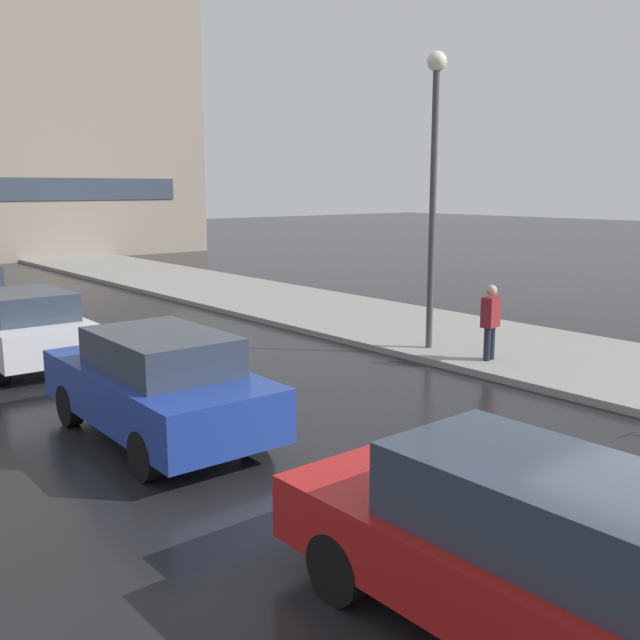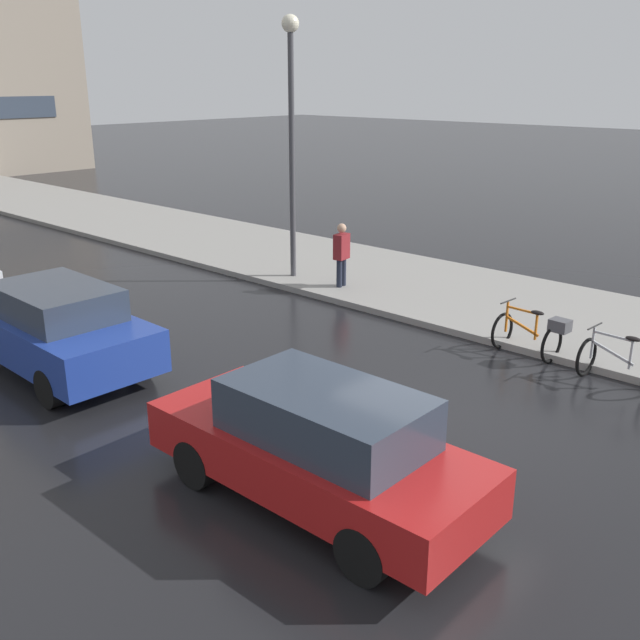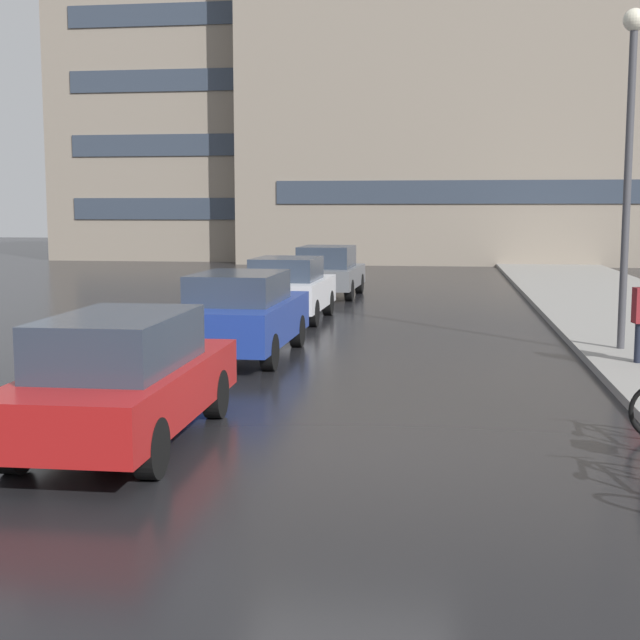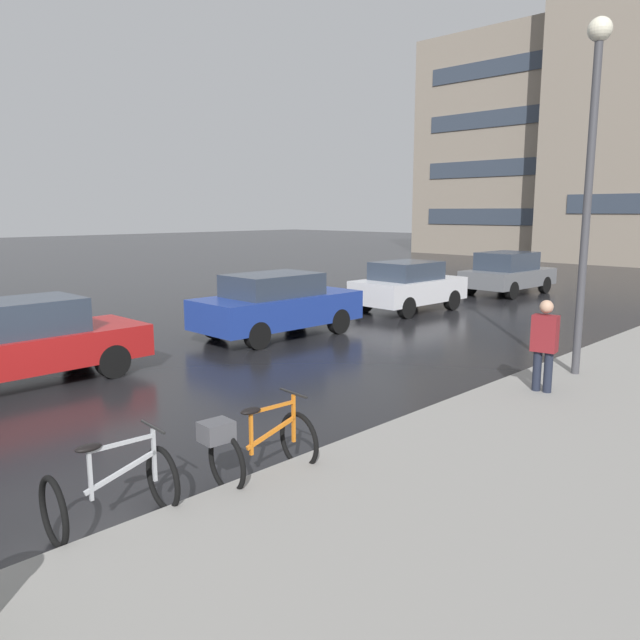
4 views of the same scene
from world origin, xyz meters
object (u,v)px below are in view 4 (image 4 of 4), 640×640
object	(u,v)px
bicycle_second	(254,444)
car_white	(408,286)
car_grey	(508,273)
pedestrian	(544,344)
streetlamp	(591,150)
car_blue	(277,304)
car_red	(18,342)
bicycle_nearest	(111,490)

from	to	relation	value
bicycle_second	car_white	distance (m)	13.09
car_white	bicycle_second	bearing A→B (deg)	-61.12
bicycle_second	car_grey	world-z (taller)	car_grey
pedestrian	streetlamp	xyz separation A→B (m)	(-0.08, 1.55, 3.20)
car_blue	car_white	xyz separation A→B (m)	(-0.08, 5.56, -0.01)
car_red	streetlamp	distance (m)	10.69
car_white	car_blue	bearing A→B (deg)	-89.22
bicycle_second	car_red	xyz separation A→B (m)	(-6.23, -0.30, 0.31)
streetlamp	bicycle_nearest	bearing A→B (deg)	-96.82
pedestrian	streetlamp	distance (m)	3.56
bicycle_nearest	streetlamp	distance (m)	9.48
bicycle_second	car_blue	xyz separation A→B (m)	(-6.24, 5.90, 0.33)
bicycle_nearest	streetlamp	size ratio (longest dim) A/B	0.19
car_white	pedestrian	bearing A→B (deg)	-39.80
car_white	streetlamp	world-z (taller)	streetlamp
car_grey	bicycle_second	bearing A→B (deg)	-70.70
car_blue	bicycle_nearest	bearing A→B (deg)	-51.36
car_blue	bicycle_second	bearing A→B (deg)	-43.39
car_red	streetlamp	xyz separation A→B (m)	(7.05, 7.31, 3.35)
streetlamp	car_blue	bearing A→B (deg)	-171.11
car_blue	streetlamp	distance (m)	7.88
car_red	car_grey	distance (m)	17.71
bicycle_second	car_blue	bearing A→B (deg)	136.61
bicycle_nearest	car_grey	size ratio (longest dim) A/B	0.30
bicycle_nearest	car_red	xyz separation A→B (m)	(-6.01, 1.33, 0.41)
car_red	car_blue	distance (m)	6.20
car_blue	car_grey	world-z (taller)	same
car_blue	streetlamp	bearing A→B (deg)	8.89
bicycle_second	car_red	bearing A→B (deg)	-177.23
car_grey	streetlamp	world-z (taller)	streetlamp
bicycle_second	streetlamp	world-z (taller)	streetlamp
car_red	pedestrian	size ratio (longest dim) A/B	2.61
car_grey	car_blue	bearing A→B (deg)	-90.75
car_red	pedestrian	xyz separation A→B (m)	(7.12, 5.76, 0.15)
bicycle_nearest	car_grey	xyz separation A→B (m)	(-5.87, 19.04, 0.42)
car_grey	car_red	bearing A→B (deg)	-90.45
car_grey	streetlamp	xyz separation A→B (m)	(6.91, -10.40, 3.34)
car_white	car_grey	distance (m)	5.95
car_red	car_white	size ratio (longest dim) A/B	1.16
car_red	car_white	xyz separation A→B (m)	(-0.09, 11.76, 0.01)
bicycle_second	streetlamp	xyz separation A→B (m)	(0.81, 7.01, 3.67)
bicycle_nearest	car_blue	bearing A→B (deg)	128.64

